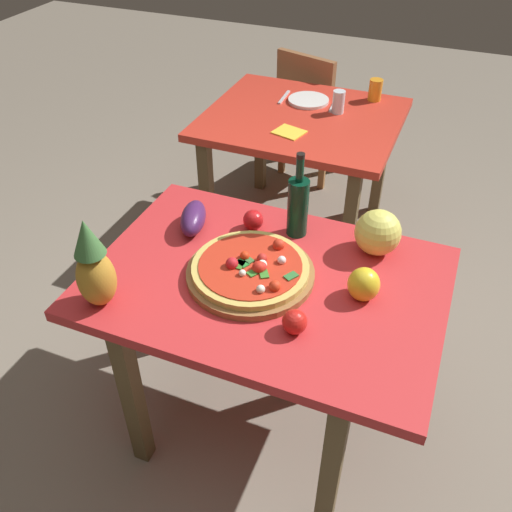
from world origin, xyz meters
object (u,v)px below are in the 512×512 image
at_px(dining_chair, 313,108).
at_px(bell_pepper, 364,284).
at_px(eggplant, 193,218).
at_px(dinner_plate, 309,100).
at_px(fork_utensil, 284,97).
at_px(wine_bottle, 298,205).
at_px(knife_utensil, 333,105).
at_px(tomato_beside_pepper, 253,220).
at_px(tomato_at_corner, 295,322).
at_px(display_table, 266,299).
at_px(background_table, 302,134).
at_px(melon, 378,232).
at_px(pineapple_left, 94,267).
at_px(drinking_glass_juice, 375,90).
at_px(drinking_glass_water, 339,102).
at_px(pizza_board, 250,273).
at_px(napkin_folded, 289,132).
at_px(pizza, 251,267).

distance_m(dining_chair, bell_pepper, 2.05).
bearing_deg(eggplant, dinner_plate, 88.01).
relative_size(bell_pepper, fork_utensil, 0.63).
xyz_separation_m(wine_bottle, knife_utensil, (-0.18, 1.15, -0.12)).
xyz_separation_m(tomato_beside_pepper, tomato_at_corner, (0.31, -0.44, 0.00)).
height_order(dining_chair, eggplant, dining_chair).
height_order(display_table, background_table, same).
distance_m(melon, bell_pepper, 0.25).
xyz_separation_m(background_table, fork_utensil, (-0.17, 0.18, 0.11)).
xyz_separation_m(display_table, pineapple_left, (-0.45, -0.30, 0.24)).
relative_size(dining_chair, melon, 5.24).
relative_size(eggplant, tomato_at_corner, 2.60).
bearing_deg(dinner_plate, fork_utensil, 180.00).
bearing_deg(pineapple_left, dinner_plate, 85.63).
xyz_separation_m(background_table, knife_utensil, (0.11, 0.18, 0.11)).
distance_m(background_table, bell_pepper, 1.37).
bearing_deg(eggplant, drinking_glass_juice, 75.52).
distance_m(display_table, tomato_at_corner, 0.29).
bearing_deg(tomato_beside_pepper, fork_utensil, 104.30).
relative_size(display_table, wine_bottle, 3.58).
height_order(melon, drinking_glass_water, melon).
bearing_deg(display_table, dining_chair, 102.44).
bearing_deg(bell_pepper, pineapple_left, -156.18).
bearing_deg(pizza_board, drinking_glass_juice, 87.64).
distance_m(dining_chair, pineapple_left, 2.26).
bearing_deg(pizza_board, drinking_glass_water, 93.13).
bearing_deg(knife_utensil, eggplant, -102.38).
xyz_separation_m(tomato_beside_pepper, napkin_folded, (-0.14, 0.80, -0.04)).
relative_size(display_table, dining_chair, 1.38).
relative_size(eggplant, napkin_folded, 1.43).
relative_size(pineapple_left, tomato_at_corner, 4.14).
bearing_deg(tomato_beside_pepper, dinner_plate, 97.81).
relative_size(wine_bottle, fork_utensil, 1.83).
bearing_deg(pizza, dinner_plate, 100.27).
bearing_deg(drinking_glass_juice, dining_chair, 142.88).
relative_size(dining_chair, tomato_beside_pepper, 11.11).
distance_m(pineapple_left, tomato_beside_pepper, 0.63).
height_order(display_table, drinking_glass_juice, drinking_glass_juice).
height_order(bell_pepper, napkin_folded, bell_pepper).
bearing_deg(fork_utensil, tomato_beside_pepper, -78.22).
relative_size(pizza_board, eggplant, 2.15).
bearing_deg(bell_pepper, tomato_at_corner, -124.17).
xyz_separation_m(pizza_board, drinking_glass_juice, (0.07, 1.60, 0.04)).
bearing_deg(tomato_at_corner, tomato_beside_pepper, 125.47).
bearing_deg(dinner_plate, display_table, -77.72).
distance_m(pizza_board, napkin_folded, 1.08).
bearing_deg(dining_chair, napkin_folded, 115.75).
relative_size(display_table, napkin_folded, 8.40).
bearing_deg(drinking_glass_juice, pizza_board, -92.36).
height_order(drinking_glass_water, fork_utensil, drinking_glass_water).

